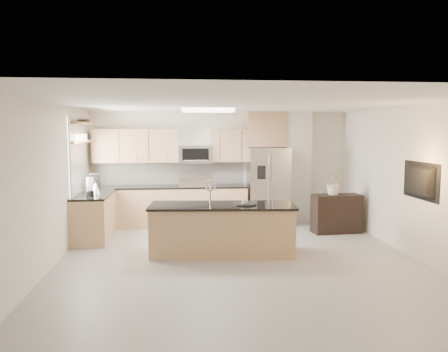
{
  "coord_description": "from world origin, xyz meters",
  "views": [
    {
      "loc": [
        -0.97,
        -6.97,
        2.18
      ],
      "look_at": [
        -0.12,
        1.3,
        1.3
      ],
      "focal_mm": 35.0,
      "sensor_mm": 36.0,
      "label": 1
    }
  ],
  "objects": [
    {
      "name": "shelf_lower",
      "position": [
        -2.85,
        1.95,
        1.95
      ],
      "size": [
        0.3,
        1.2,
        0.04
      ],
      "primitive_type": "cube",
      "color": "olive",
      "rests_on": "wall_left"
    },
    {
      "name": "range",
      "position": [
        -0.6,
        2.92,
        0.47
      ],
      "size": [
        0.76,
        0.64,
        1.14
      ],
      "color": "black",
      "rests_on": "floor"
    },
    {
      "name": "left_counter",
      "position": [
        -2.67,
        1.85,
        0.46
      ],
      "size": [
        0.66,
        1.5,
        0.92
      ],
      "color": "tan",
      "rests_on": "floor"
    },
    {
      "name": "microwave",
      "position": [
        -0.6,
        3.04,
        1.63
      ],
      "size": [
        0.76,
        0.4,
        0.4
      ],
      "color": "#B5B5B7",
      "rests_on": "upper_cabinets"
    },
    {
      "name": "window",
      "position": [
        -2.98,
        1.85,
        1.65
      ],
      "size": [
        0.04,
        1.15,
        1.65
      ],
      "color": "white",
      "rests_on": "wall_left"
    },
    {
      "name": "shelf_upper",
      "position": [
        -2.85,
        1.95,
        2.32
      ],
      "size": [
        0.3,
        1.2,
        0.04
      ],
      "primitive_type": "cube",
      "color": "olive",
      "rests_on": "wall_left"
    },
    {
      "name": "island",
      "position": [
        -0.23,
        0.57,
        0.44
      ],
      "size": [
        2.61,
        1.12,
        1.3
      ],
      "rotation": [
        0.0,
        0.0,
        -0.08
      ],
      "color": "tan",
      "rests_on": "floor"
    },
    {
      "name": "ceiling",
      "position": [
        0.0,
        0.0,
        2.6
      ],
      "size": [
        6.0,
        6.5,
        0.02
      ],
      "primitive_type": "cube",
      "color": "silver",
      "rests_on": "wall_back"
    },
    {
      "name": "refrigerator",
      "position": [
        1.06,
        2.87,
        0.89
      ],
      "size": [
        0.92,
        0.78,
        1.78
      ],
      "color": "#B5B5B7",
      "rests_on": "floor"
    },
    {
      "name": "flower_vase",
      "position": [
        2.28,
        1.87,
        1.19
      ],
      "size": [
        0.77,
        0.7,
        0.74
      ],
      "primitive_type": "imported",
      "rotation": [
        0.0,
        0.0,
        -0.21
      ],
      "color": "beige",
      "rests_on": "credenza"
    },
    {
      "name": "wall_back",
      "position": [
        0.0,
        3.25,
        1.3
      ],
      "size": [
        6.0,
        0.02,
        2.6
      ],
      "primitive_type": "cube",
      "color": "beige",
      "rests_on": "floor"
    },
    {
      "name": "upper_cabinets",
      "position": [
        -1.3,
        3.09,
        1.83
      ],
      "size": [
        3.5,
        0.33,
        0.75
      ],
      "color": "tan",
      "rests_on": "wall_back"
    },
    {
      "name": "credenza",
      "position": [
        2.36,
        1.9,
        0.41
      ],
      "size": [
        1.05,
        0.51,
        0.82
      ],
      "primitive_type": "cube",
      "rotation": [
        0.0,
        0.0,
        0.08
      ],
      "color": "black",
      "rests_on": "floor"
    },
    {
      "name": "wall_front",
      "position": [
        0.0,
        -3.25,
        1.3
      ],
      "size": [
        6.0,
        0.02,
        2.6
      ],
      "primitive_type": "cube",
      "color": "beige",
      "rests_on": "floor"
    },
    {
      "name": "ceiling_fixture",
      "position": [
        -0.4,
        1.6,
        2.56
      ],
      "size": [
        1.0,
        0.5,
        0.06
      ],
      "primitive_type": "cube",
      "color": "white",
      "rests_on": "ceiling"
    },
    {
      "name": "back_counter",
      "position": [
        -1.23,
        2.93,
        0.47
      ],
      "size": [
        3.55,
        0.66,
        1.44
      ],
      "color": "tan",
      "rests_on": "floor"
    },
    {
      "name": "wall_right",
      "position": [
        3.0,
        0.0,
        1.3
      ],
      "size": [
        0.02,
        6.5,
        2.6
      ],
      "primitive_type": "cube",
      "color": "beige",
      "rests_on": "floor"
    },
    {
      "name": "blender",
      "position": [
        -2.67,
        1.52,
        1.08
      ],
      "size": [
        0.16,
        0.16,
        0.36
      ],
      "color": "black",
      "rests_on": "left_counter"
    },
    {
      "name": "floor",
      "position": [
        0.0,
        0.0,
        0.0
      ],
      "size": [
        6.5,
        6.5,
        0.0
      ],
      "primitive_type": "plane",
      "color": "#97958F",
      "rests_on": "ground"
    },
    {
      "name": "kettle",
      "position": [
        -2.62,
        1.83,
        1.04
      ],
      "size": [
        0.21,
        0.21,
        0.27
      ],
      "color": "#B5B5B7",
      "rests_on": "left_counter"
    },
    {
      "name": "wall_left",
      "position": [
        -3.0,
        0.0,
        1.3
      ],
      "size": [
        0.02,
        6.5,
        2.6
      ],
      "primitive_type": "cube",
      "color": "beige",
      "rests_on": "floor"
    },
    {
      "name": "partition_column",
      "position": [
        1.82,
        3.1,
        1.3
      ],
      "size": [
        0.6,
        0.3,
        2.6
      ],
      "primitive_type": "cube",
      "color": "beige",
      "rests_on": "floor"
    },
    {
      "name": "cup",
      "position": [
        0.16,
        0.47,
        0.93
      ],
      "size": [
        0.13,
        0.13,
        0.09
      ],
      "primitive_type": "imported",
      "rotation": [
        0.0,
        0.0,
        0.08
      ],
      "color": "silver",
      "rests_on": "island"
    },
    {
      "name": "bowl",
      "position": [
        -2.85,
        2.09,
        2.38
      ],
      "size": [
        0.4,
        0.4,
        0.09
      ],
      "primitive_type": "imported",
      "rotation": [
        0.0,
        0.0,
        0.11
      ],
      "color": "#B5B5B7",
      "rests_on": "shelf_upper"
    },
    {
      "name": "platter",
      "position": [
        0.16,
        0.49,
        0.89
      ],
      "size": [
        0.53,
        0.53,
        0.02
      ],
      "primitive_type": "cylinder",
      "rotation": [
        0.0,
        0.0,
        -0.38
      ],
      "color": "black",
      "rests_on": "island"
    },
    {
      "name": "television",
      "position": [
        2.91,
        -0.2,
        1.35
      ],
      "size": [
        0.14,
        1.08,
        0.62
      ],
      "primitive_type": "imported",
      "rotation": [
        0.0,
        0.0,
        1.57
      ],
      "color": "black",
      "rests_on": "wall_right"
    },
    {
      "name": "coffee_maker",
      "position": [
        -2.69,
        2.1,
        1.1
      ],
      "size": [
        0.23,
        0.27,
        0.37
      ],
      "color": "black",
      "rests_on": "left_counter"
    }
  ]
}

